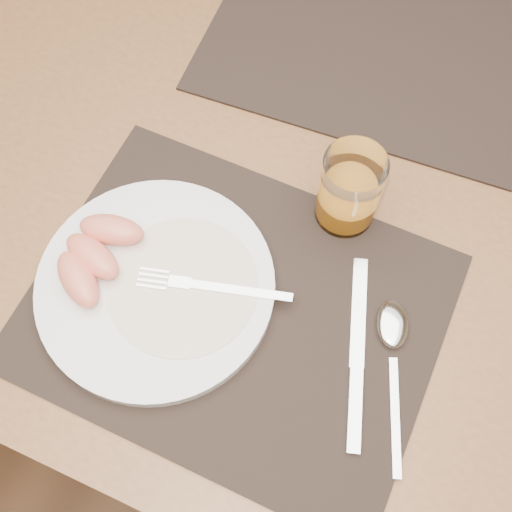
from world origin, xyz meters
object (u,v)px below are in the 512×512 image
at_px(placemat_near, 235,310).
at_px(knife, 356,367).
at_px(table, 293,190).
at_px(placemat_far, 375,40).
at_px(juice_glass, 349,192).
at_px(spoon, 393,337).
at_px(fork, 201,285).
at_px(plate, 156,286).

xyz_separation_m(placemat_near, knife, (0.15, -0.01, 0.00)).
distance_m(table, placemat_far, 0.24).
height_order(knife, juice_glass, juice_glass).
xyz_separation_m(table, spoon, (0.19, -0.18, 0.09)).
bearing_deg(table, fork, -97.81).
relative_size(fork, spoon, 0.93).
distance_m(fork, juice_glass, 0.20).
height_order(placemat_far, juice_glass, juice_glass).
relative_size(knife, juice_glass, 1.99).
relative_size(placemat_far, knife, 2.10).
relative_size(placemat_near, fork, 2.60).
distance_m(spoon, juice_glass, 0.17).
bearing_deg(placemat_far, plate, -103.27).
xyz_separation_m(plate, juice_glass, (0.16, 0.18, 0.04)).
xyz_separation_m(placemat_near, placemat_far, (0.01, 0.44, 0.00)).
relative_size(placemat_far, spoon, 2.41).
xyz_separation_m(fork, spoon, (0.22, 0.03, -0.01)).
bearing_deg(plate, fork, 20.06).
xyz_separation_m(placemat_far, knife, (0.13, -0.45, 0.00)).
bearing_deg(knife, table, 125.29).
height_order(table, fork, fork).
relative_size(fork, juice_glass, 1.61).
xyz_separation_m(fork, knife, (0.19, -0.01, -0.02)).
distance_m(table, fork, 0.24).
distance_m(placemat_far, plate, 0.47).
relative_size(spoon, juice_glass, 1.73).
distance_m(placemat_near, knife, 0.15).
height_order(placemat_far, fork, fork).
bearing_deg(knife, spoon, 61.91).
height_order(placemat_near, fork, fork).
bearing_deg(placemat_near, knife, -3.41).
height_order(table, plate, plate).
distance_m(plate, fork, 0.05).
bearing_deg(table, spoon, -44.24).
bearing_deg(plate, table, 71.41).
height_order(placemat_near, spoon, spoon).
bearing_deg(plate, juice_glass, 47.94).
xyz_separation_m(plate, fork, (0.05, 0.02, 0.01)).
xyz_separation_m(placemat_near, spoon, (0.17, 0.04, 0.01)).
distance_m(table, plate, 0.26).
xyz_separation_m(plate, spoon, (0.27, 0.05, -0.00)).
bearing_deg(table, juice_glass, -33.04).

